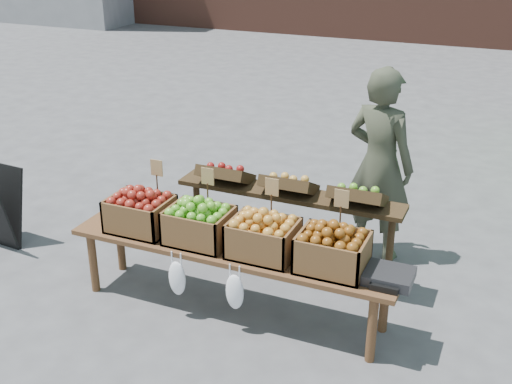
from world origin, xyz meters
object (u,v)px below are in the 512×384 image
at_px(crate_russet_pears, 199,226).
at_px(crate_green_apples, 332,252).
at_px(display_bench, 231,279).
at_px(vendor, 380,165).
at_px(back_table, 288,221).
at_px(crate_golden_apples, 140,214).
at_px(weighing_scale, 389,276).
at_px(crate_red_apples, 263,238).

bearing_deg(crate_russet_pears, crate_green_apples, 0.00).
relative_size(display_bench, crate_russet_pears, 5.40).
bearing_deg(crate_russet_pears, vendor, 52.01).
bearing_deg(vendor, back_table, 65.78).
bearing_deg(crate_russet_pears, display_bench, 0.00).
distance_m(back_table, crate_golden_apples, 1.28).
height_order(vendor, display_bench, vendor).
bearing_deg(crate_green_apples, display_bench, 180.00).
bearing_deg(vendor, crate_green_apples, 107.48).
distance_m(display_bench, crate_golden_apples, 0.93).
bearing_deg(crate_golden_apples, weighing_scale, 0.00).
bearing_deg(weighing_scale, crate_green_apples, 180.00).
bearing_deg(vendor, weighing_scale, 124.26).
height_order(crate_golden_apples, crate_red_apples, same).
bearing_deg(crate_red_apples, weighing_scale, 0.00).
xyz_separation_m(vendor, back_table, (-0.62, -0.69, -0.38)).
distance_m(vendor, crate_green_apples, 1.42).
height_order(crate_russet_pears, crate_green_apples, same).
relative_size(vendor, weighing_scale, 5.29).
bearing_deg(weighing_scale, crate_red_apples, 180.00).
distance_m(crate_golden_apples, crate_russet_pears, 0.55).
relative_size(vendor, crate_golden_apples, 3.60).
relative_size(crate_red_apples, crate_green_apples, 1.00).
distance_m(vendor, crate_russet_pears, 1.80).
xyz_separation_m(back_table, crate_red_apples, (0.06, -0.72, 0.19)).
height_order(crate_russet_pears, crate_red_apples, same).
relative_size(vendor, crate_green_apples, 3.60).
bearing_deg(crate_russet_pears, back_table, 56.02).
xyz_separation_m(crate_golden_apples, crate_russet_pears, (0.55, 0.00, 0.00)).
relative_size(display_bench, crate_green_apples, 5.40).
xyz_separation_m(vendor, crate_red_apples, (-0.55, -1.41, -0.19)).
distance_m(crate_russet_pears, crate_green_apples, 1.10).
bearing_deg(display_bench, back_table, 73.72).
distance_m(back_table, crate_red_apples, 0.75).
xyz_separation_m(vendor, crate_golden_apples, (-1.65, -1.41, -0.19)).
xyz_separation_m(vendor, crate_russet_pears, (-1.10, -1.41, -0.19)).
relative_size(crate_golden_apples, crate_green_apples, 1.00).
xyz_separation_m(crate_russet_pears, crate_red_apples, (0.55, 0.00, 0.00)).
bearing_deg(crate_green_apples, crate_russet_pears, 180.00).
bearing_deg(back_table, vendor, 48.25).
height_order(back_table, crate_golden_apples, back_table).
distance_m(vendor, back_table, 1.00).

